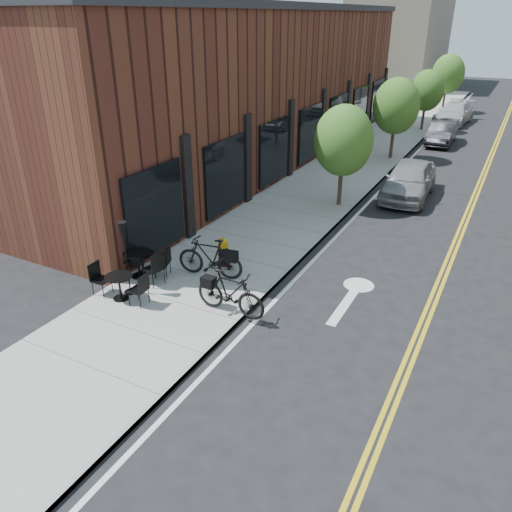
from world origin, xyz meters
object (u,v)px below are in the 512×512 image
Objects in this scene: bistro_set_a at (119,284)px; patio_umbrella at (124,243)px; bistro_set_b at (142,260)px; parked_car_a at (409,180)px; bicycle_right at (230,293)px; parked_car_b at (442,133)px; bistro_set_c at (138,261)px; parked_car_c at (454,113)px; bicycle_left at (210,257)px; fire_hydrant at (223,252)px.

patio_umbrella is at bearing 89.35° from bistro_set_a.
parked_car_a is at bearing 45.75° from bistro_set_b.
patio_umbrella reaches higher than bistro_set_b.
bicycle_right is 21.75m from parked_car_b.
parked_car_c is at bearing 93.99° from bistro_set_c.
parked_car_a is at bearing 152.70° from bicycle_left.
parked_car_b reaches higher than bistro_set_b.
parked_car_c is (2.63, 27.02, -0.01)m from bicycle_left.
bistro_set_a is 0.80× the size of patio_umbrella.
parked_car_b is at bearing -81.79° from parked_car_c.
bistro_set_c reaches higher than bistro_set_a.
fire_hydrant is 0.47× the size of bistro_set_c.
parked_car_a is at bearing -7.38° from bicycle_right.
parked_car_c reaches higher than bicycle_left.
bistro_set_b is 0.42× the size of parked_car_b.
parked_car_b is at bearing -1.89° from bicycle_right.
bistro_set_c is (-0.38, 1.21, 0.05)m from bistro_set_a.
bicycle_left is at bearing -89.92° from parked_car_c.
parked_car_b is (2.98, 19.49, 0.11)m from fire_hydrant.
parked_car_c is (2.68, 26.23, 0.17)m from fire_hydrant.
fire_hydrant is 2.45m from bistro_set_c.
parked_car_a is (4.73, 12.00, 0.19)m from bistro_set_a.
bicycle_left is 1.95m from bistro_set_b.
patio_umbrella is (-0.01, 0.37, 1.01)m from bistro_set_a.
patio_umbrella reaches higher than bistro_set_a.
bicycle_left is 27.15m from parked_car_c.
fire_hydrant is at bearing 63.75° from bistro_set_a.
parked_car_b is (1.43, 21.70, -0.06)m from bicycle_right.
parked_car_a reaches higher than bistro_set_b.
bicycle_right reaches higher than fire_hydrant.
bistro_set_a is at bearing -113.35° from parked_car_a.
bicycle_right is at bearing 7.19° from patio_umbrella.
bistro_set_a is at bearing -59.54° from bistro_set_c.
bicycle_left is 2.44m from patio_umbrella.
bistro_set_b is 28.15m from parked_car_c.
bicycle_left is at bearing -73.04° from fire_hydrant.
bistro_set_b is at bearing 103.73° from bistro_set_a.
parked_car_b is at bearing 58.83° from bistro_set_b.
bicycle_left reaches higher than bistro_set_c.
bistro_set_a is at bearing -88.88° from patio_umbrella.
bistro_set_c reaches higher than fire_hydrant.
bistro_set_c is at bearing 105.75° from bistro_set_a.
bicycle_left is at bearing 52.04° from patio_umbrella.
bistro_set_b is 0.87× the size of bistro_set_c.
bicycle_left is 1.20× the size of bistro_set_b.
parked_car_a is at bearing 67.85° from patio_umbrella.
bistro_set_c is 11.94m from parked_car_a.
bicycle_left is 2.02m from bistro_set_c.
parked_car_a is at bearing 66.72° from bistro_set_a.
bistro_set_b is 1.48m from patio_umbrella.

